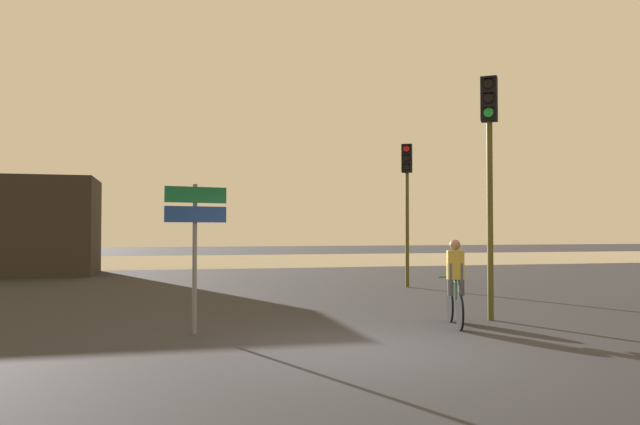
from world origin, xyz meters
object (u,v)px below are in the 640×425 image
at_px(traffic_light_far_right, 407,188).
at_px(direction_sign_post, 195,230).
at_px(traffic_light_near_right, 489,152).
at_px(cyclist, 455,282).

bearing_deg(traffic_light_far_right, direction_sign_post, 75.35).
bearing_deg(traffic_light_near_right, traffic_light_far_right, -63.84).
bearing_deg(traffic_light_near_right, direction_sign_post, 37.04).
xyz_separation_m(traffic_light_near_right, cyclist, (-1.06, -0.58, -2.55)).
relative_size(traffic_light_near_right, cyclist, 2.95).
distance_m(traffic_light_far_right, traffic_light_near_right, 7.22).
relative_size(traffic_light_far_right, traffic_light_near_right, 0.93).
bearing_deg(traffic_light_far_right, cyclist, 102.96).
bearing_deg(direction_sign_post, traffic_light_far_right, -146.96).
relative_size(traffic_light_far_right, direction_sign_post, 1.74).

